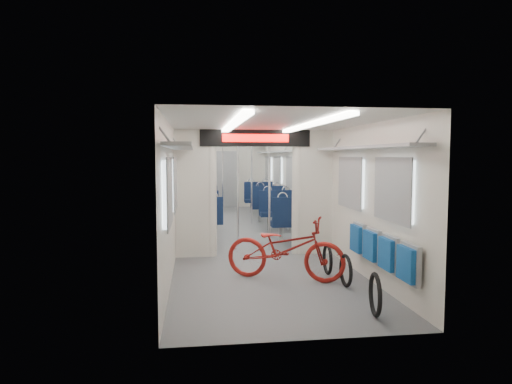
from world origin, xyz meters
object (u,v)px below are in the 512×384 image
(bike_hoop_c, at_px, (327,261))
(stanchion_near_left, at_px, (238,190))
(flip_bench, at_px, (380,250))
(stanchion_far_right, at_px, (252,181))
(seat_bay_near_right, at_px, (284,213))
(bike_hoop_a, at_px, (375,297))
(bike_hoop_b, at_px, (346,272))
(stanchion_far_left, at_px, (223,181))
(bicycle, at_px, (285,248))
(stanchion_near_right, at_px, (269,191))
(seat_bay_far_right, at_px, (263,199))
(seat_bay_far_left, at_px, (200,199))
(seat_bay_near_left, at_px, (202,212))

(bike_hoop_c, distance_m, stanchion_near_left, 2.80)
(flip_bench, height_order, stanchion_far_right, stanchion_far_right)
(flip_bench, xyz_separation_m, stanchion_near_left, (-1.59, 3.34, 0.57))
(seat_bay_near_right, bearing_deg, bike_hoop_a, -90.05)
(stanchion_near_left, bearing_deg, stanchion_far_right, 77.77)
(bike_hoop_c, bearing_deg, bike_hoop_b, -84.59)
(bike_hoop_a, distance_m, bike_hoop_b, 1.19)
(seat_bay_near_right, height_order, stanchion_far_left, stanchion_far_left)
(bicycle, height_order, flip_bench, bicycle)
(bike_hoop_a, height_order, stanchion_near_right, stanchion_near_right)
(seat_bay_far_right, bearing_deg, bike_hoop_c, -90.10)
(flip_bench, height_order, seat_bay_near_right, seat_bay_near_right)
(bike_hoop_a, xyz_separation_m, stanchion_near_right, (-0.60, 3.77, 0.92))
(flip_bench, bearing_deg, stanchion_far_right, 98.39)
(stanchion_far_right, bearing_deg, seat_bay_far_right, 69.43)
(bike_hoop_c, distance_m, seat_bay_far_left, 7.29)
(bike_hoop_b, bearing_deg, bicycle, 147.57)
(bike_hoop_a, bearing_deg, seat_bay_near_right, 89.95)
(bicycle, height_order, stanchion_far_right, stanchion_far_right)
(bike_hoop_b, relative_size, bike_hoop_c, 0.97)
(seat_bay_near_left, xyz_separation_m, seat_bay_near_right, (1.87, -0.51, 0.01))
(bike_hoop_c, distance_m, stanchion_near_right, 2.21)
(stanchion_far_left, height_order, stanchion_far_right, same)
(seat_bay_near_left, xyz_separation_m, seat_bay_far_right, (1.87, 2.80, 0.03))
(seat_bay_far_right, bearing_deg, stanchion_far_left, -136.12)
(stanchion_near_left, distance_m, stanchion_far_left, 3.17)
(seat_bay_near_right, bearing_deg, bike_hoop_c, -90.20)
(bike_hoop_c, bearing_deg, stanchion_far_left, 102.95)
(bicycle, height_order, stanchion_near_left, stanchion_near_left)
(bike_hoop_a, distance_m, stanchion_far_left, 7.56)
(bike_hoop_c, distance_m, stanchion_far_left, 5.76)
(seat_bay_near_left, relative_size, stanchion_far_left, 0.84)
(bike_hoop_c, relative_size, seat_bay_near_left, 0.25)
(flip_bench, relative_size, bike_hoop_b, 4.45)
(stanchion_near_left, bearing_deg, stanchion_far_left, 92.05)
(bike_hoop_b, distance_m, seat_bay_near_left, 5.05)
(bicycle, distance_m, stanchion_far_right, 5.62)
(seat_bay_near_left, height_order, seat_bay_far_right, seat_bay_far_right)
(bike_hoop_c, height_order, seat_bay_near_right, seat_bay_near_right)
(bike_hoop_b, height_order, stanchion_far_right, stanchion_far_right)
(flip_bench, height_order, seat_bay_far_left, seat_bay_far_left)
(stanchion_far_right, bearing_deg, stanchion_near_left, -102.23)
(bicycle, distance_m, bike_hoop_c, 0.77)
(seat_bay_near_left, relative_size, seat_bay_near_right, 0.95)
(stanchion_near_right, xyz_separation_m, stanchion_far_right, (0.09, 3.48, 0.00))
(seat_bay_far_right, xyz_separation_m, stanchion_far_left, (-1.29, -1.24, 0.60))
(stanchion_near_left, xyz_separation_m, stanchion_far_left, (-0.11, 3.16, 0.00))
(stanchion_near_right, bearing_deg, flip_bench, -70.42)
(bike_hoop_b, distance_m, seat_bay_far_right, 7.46)
(bike_hoop_c, relative_size, stanchion_far_left, 0.21)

